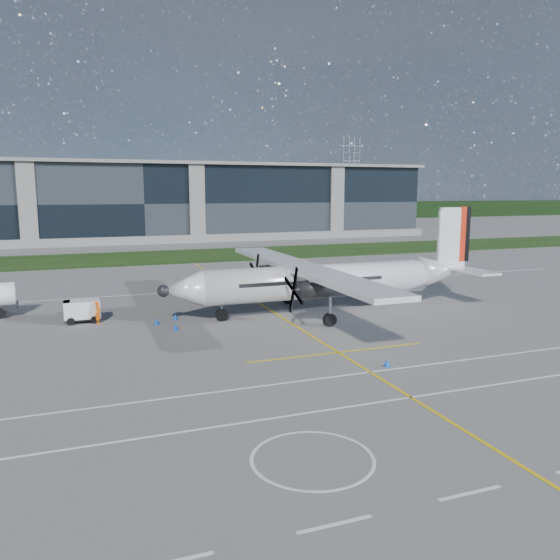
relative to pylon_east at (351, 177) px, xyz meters
name	(u,v)px	position (x,y,z in m)	size (l,w,h in m)	color
ground	(171,263)	(-85.00, -110.00, -15.00)	(400.00, 400.00, 0.00)	#63605E
grass_strip	(163,257)	(-85.00, -102.00, -14.98)	(400.00, 18.00, 0.04)	black
terminal_building	(139,203)	(-85.00, -70.00, -7.50)	(120.00, 20.00, 15.00)	black
tree_line	(119,214)	(-85.00, -10.00, -12.00)	(400.00, 6.00, 6.00)	black
pylon_east	(351,177)	(0.00, 0.00, 0.00)	(9.00, 4.60, 30.00)	gray
yellow_taxiway_centerline	(259,303)	(-82.00, -140.00, -14.99)	(0.20, 70.00, 0.01)	yellow
white_lane_line	(356,406)	(-85.00, -164.00, -14.99)	(90.00, 0.15, 0.01)	white
turboprop_aircraft	(330,261)	(-77.58, -145.37, -10.71)	(27.57, 28.59, 8.58)	white
baggage_tug	(82,311)	(-96.89, -142.02, -14.15)	(2.82, 1.69, 1.69)	silver
ground_crew_person	(98,311)	(-95.77, -142.96, -14.02)	(0.80, 0.57, 1.97)	#F25907
safety_cone_stbdwing	(251,283)	(-79.74, -130.49, -14.75)	(0.36, 0.36, 0.50)	blue
safety_cone_portwing	(387,362)	(-80.59, -159.45, -14.75)	(0.36, 0.36, 0.50)	blue
safety_cone_fwd	(157,321)	(-91.65, -144.73, -14.75)	(0.36, 0.36, 0.50)	blue
safety_cone_nose_stbd	(175,317)	(-90.09, -143.72, -14.75)	(0.36, 0.36, 0.50)	blue
safety_cone_nose_port	(176,327)	(-90.60, -146.94, -14.75)	(0.36, 0.36, 0.50)	blue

